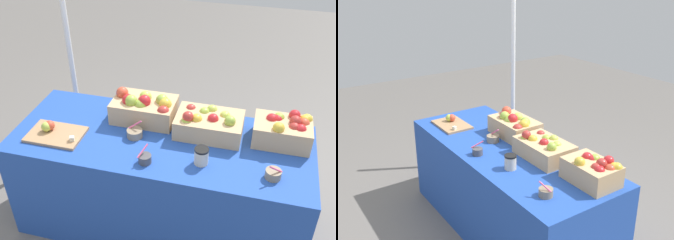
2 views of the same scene
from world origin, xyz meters
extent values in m
plane|color=slate|center=(0.00, 0.00, 0.00)|extent=(10.00, 10.00, 0.00)
cube|color=#234CAD|center=(0.00, 0.00, 0.37)|extent=(1.90, 0.76, 0.74)
cube|color=tan|center=(0.73, 0.15, 0.81)|extent=(0.35, 0.24, 0.14)
sphere|color=#D14C33|center=(0.85, 0.19, 0.87)|extent=(0.07, 0.07, 0.07)
sphere|color=gold|center=(0.86, 0.22, 0.88)|extent=(0.07, 0.07, 0.07)
sphere|color=#99B742|center=(0.70, 0.21, 0.87)|extent=(0.07, 0.07, 0.07)
sphere|color=#B2332D|center=(0.79, 0.13, 0.87)|extent=(0.07, 0.07, 0.07)
sphere|color=gold|center=(0.70, 0.07, 0.89)|extent=(0.07, 0.07, 0.07)
sphere|color=red|center=(0.69, 0.20, 0.87)|extent=(0.07, 0.07, 0.07)
sphere|color=gold|center=(0.87, 0.23, 0.88)|extent=(0.07, 0.07, 0.07)
sphere|color=red|center=(0.83, 0.12, 0.87)|extent=(0.07, 0.07, 0.07)
sphere|color=#B2332D|center=(0.80, 0.17, 0.90)|extent=(0.07, 0.07, 0.07)
sphere|color=red|center=(0.66, 0.18, 0.88)|extent=(0.07, 0.07, 0.07)
sphere|color=red|center=(0.79, 0.24, 0.89)|extent=(0.07, 0.07, 0.07)
cube|color=tan|center=(0.28, 0.13, 0.80)|extent=(0.42, 0.28, 0.13)
sphere|color=red|center=(0.31, 0.11, 0.87)|extent=(0.07, 0.07, 0.07)
sphere|color=gold|center=(0.21, 0.08, 0.87)|extent=(0.07, 0.07, 0.07)
sphere|color=#99B742|center=(0.15, 0.05, 0.85)|extent=(0.07, 0.07, 0.07)
sphere|color=#B2332D|center=(0.16, 0.06, 0.89)|extent=(0.07, 0.07, 0.07)
sphere|color=#B2332D|center=(0.15, 0.20, 0.85)|extent=(0.07, 0.07, 0.07)
sphere|color=#99B742|center=(0.24, 0.18, 0.86)|extent=(0.07, 0.07, 0.07)
sphere|color=#B2C64C|center=(0.28, 0.22, 0.86)|extent=(0.07, 0.07, 0.07)
sphere|color=#99B742|center=(0.41, 0.09, 0.88)|extent=(0.07, 0.07, 0.07)
sphere|color=#B2C64C|center=(0.37, 0.17, 0.86)|extent=(0.07, 0.07, 0.07)
cube|color=tan|center=(-0.16, 0.18, 0.81)|extent=(0.41, 0.27, 0.14)
sphere|color=#99B742|center=(-0.23, 0.13, 0.90)|extent=(0.08, 0.08, 0.08)
sphere|color=gold|center=(-0.01, 0.17, 0.89)|extent=(0.08, 0.08, 0.08)
sphere|color=#99B742|center=(-0.17, 0.13, 0.88)|extent=(0.08, 0.08, 0.08)
sphere|color=#B2332D|center=(-0.01, 0.10, 0.87)|extent=(0.08, 0.08, 0.08)
sphere|color=#D14C33|center=(-0.32, 0.21, 0.90)|extent=(0.08, 0.08, 0.08)
sphere|color=#99B742|center=(-0.05, 0.20, 0.89)|extent=(0.08, 0.08, 0.08)
sphere|color=red|center=(-0.15, 0.15, 0.90)|extent=(0.08, 0.08, 0.08)
sphere|color=red|center=(-0.26, 0.14, 0.89)|extent=(0.08, 0.08, 0.08)
sphere|color=#B2C64C|center=(-0.16, 0.21, 0.89)|extent=(0.08, 0.08, 0.08)
cube|color=tan|center=(-0.65, -0.15, 0.75)|extent=(0.35, 0.24, 0.02)
cube|color=beige|center=(-0.52, -0.19, 0.77)|extent=(0.04, 0.04, 0.03)
sphere|color=#D14C33|center=(-0.70, -0.12, 0.79)|extent=(0.07, 0.07, 0.07)
sphere|color=#B2C64C|center=(-0.72, -0.14, 0.79)|extent=(0.06, 0.06, 0.06)
cylinder|color=gray|center=(-0.16, -0.03, 0.77)|extent=(0.10, 0.10, 0.05)
cylinder|color=#EA598C|center=(-0.17, -0.01, 0.82)|extent=(0.09, 0.02, 0.07)
cylinder|color=gray|center=(0.70, -0.19, 0.77)|extent=(0.09, 0.09, 0.05)
cylinder|color=#EA598C|center=(0.71, -0.21, 0.81)|extent=(0.08, 0.05, 0.06)
cylinder|color=#4C4C51|center=(-0.03, -0.25, 0.77)|extent=(0.08, 0.08, 0.05)
cylinder|color=#EA598C|center=(-0.04, -0.24, 0.82)|extent=(0.05, 0.09, 0.05)
cylinder|color=beige|center=(0.29, -0.17, 0.79)|extent=(0.08, 0.08, 0.09)
cylinder|color=black|center=(0.29, -0.17, 0.84)|extent=(0.08, 0.08, 0.01)
cylinder|color=white|center=(-0.96, 0.72, 0.98)|extent=(0.04, 0.04, 1.96)
camera|label=1|loc=(0.56, -1.95, 2.26)|focal=42.88mm
camera|label=2|loc=(2.32, -1.58, 2.06)|focal=43.02mm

